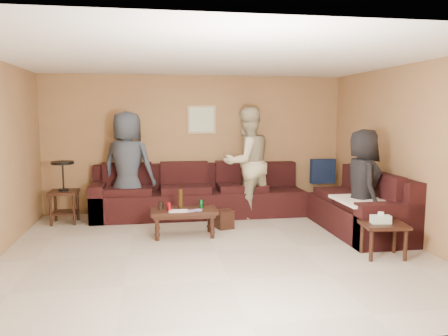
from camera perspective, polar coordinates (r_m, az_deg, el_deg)
name	(u,v)px	position (r m, az deg, el deg)	size (l,w,h in m)	color
room	(216,125)	(5.61, -1.11, 5.61)	(5.60, 5.50, 2.50)	#BBB09E
sectional_sofa	(250,202)	(7.40, 3.48, -4.46)	(4.65, 2.90, 0.97)	black
coffee_table	(184,213)	(6.51, -5.28, -5.89)	(0.98, 0.50, 0.69)	black
end_table_left	(64,191)	(7.67, -20.20, -2.84)	(0.45, 0.45, 1.03)	black
side_table_right	(383,227)	(5.90, 20.08, -7.30)	(0.59, 0.50, 0.59)	black
waste_bin	(224,219)	(6.97, 0.05, -6.69)	(0.25, 0.25, 0.29)	black
wall_art	(202,120)	(8.08, -2.95, 6.34)	(0.52, 0.04, 0.52)	tan
person_left	(128,166)	(7.57, -12.42, 0.25)	(0.90, 0.59, 1.85)	#2E3541
person_middle	(247,163)	(7.61, 3.02, 0.70)	(0.93, 0.73, 1.92)	#B9B08A
person_right	(362,184)	(6.61, 17.64, -2.04)	(0.78, 0.51, 1.59)	black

